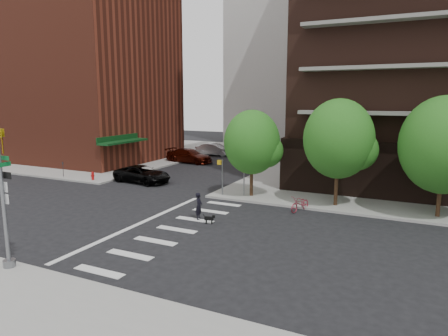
# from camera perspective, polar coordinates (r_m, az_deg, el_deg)

# --- Properties ---
(ground) EXTENTS (120.00, 120.00, 0.00)m
(ground) POSITION_cam_1_polar(r_m,az_deg,el_deg) (24.02, -12.87, -7.58)
(ground) COLOR black
(ground) RESTS_ON ground
(sidewalk_nw) EXTENTS (31.00, 33.00, 0.15)m
(sidewalk_nw) POSITION_cam_1_polar(r_m,az_deg,el_deg) (57.22, -17.50, 2.37)
(sidewalk_nw) COLOR gray
(sidewalk_nw) RESTS_ON ground
(crosswalk) EXTENTS (3.85, 13.00, 0.01)m
(crosswalk) POSITION_cam_1_polar(r_m,az_deg,el_deg) (22.76, -8.47, -8.41)
(crosswalk) COLOR silver
(crosswalk) RESTS_ON ground
(midrise_nw) EXTENTS (21.40, 15.50, 20.00)m
(midrise_nw) POSITION_cam_1_polar(r_m,az_deg,el_deg) (51.19, -20.30, 12.70)
(midrise_nw) COLOR maroon
(midrise_nw) RESTS_ON sidewalk_nw
(tree_a) EXTENTS (4.00, 4.00, 5.90)m
(tree_a) POSITION_cam_1_polar(r_m,az_deg,el_deg) (28.48, 4.00, 3.69)
(tree_a) COLOR #301E11
(tree_a) RESTS_ON sidewalk_ne
(tree_b) EXTENTS (4.50, 4.50, 6.65)m
(tree_b) POSITION_cam_1_polar(r_m,az_deg,el_deg) (26.81, 16.04, 4.02)
(tree_b) COLOR #301E11
(tree_b) RESTS_ON sidewalk_ne
(tree_c) EXTENTS (5.00, 5.00, 6.80)m
(tree_c) POSITION_cam_1_polar(r_m,az_deg,el_deg) (26.49, 28.93, 2.89)
(tree_c) COLOR #301E11
(tree_c) RESTS_ON sidewalk_ne
(traffic_signal) EXTENTS (0.90, 0.75, 6.00)m
(traffic_signal) POSITION_cam_1_polar(r_m,az_deg,el_deg) (18.68, -28.85, -5.02)
(traffic_signal) COLOR slate
(traffic_signal) RESTS_ON sidewalk_s
(pedestrian_signal) EXTENTS (2.18, 0.67, 2.60)m
(pedestrian_signal) POSITION_cam_1_polar(r_m,az_deg,el_deg) (28.94, 0.43, -0.57)
(pedestrian_signal) COLOR slate
(pedestrian_signal) RESTS_ON sidewalk_ne
(fire_hydrant) EXTENTS (0.24, 0.24, 0.73)m
(fire_hydrant) POSITION_cam_1_polar(r_m,az_deg,el_deg) (36.36, -18.25, -1.00)
(fire_hydrant) COLOR #A50C0C
(fire_hydrant) RESTS_ON sidewalk_nw
(parking_meter) EXTENTS (0.10, 0.08, 1.32)m
(parking_meter) POSITION_cam_1_polar(r_m,az_deg,el_deg) (38.78, -22.02, 0.04)
(parking_meter) COLOR black
(parking_meter) RESTS_ON sidewalk_nw
(parked_car_black) EXTENTS (2.91, 5.39, 1.44)m
(parked_car_black) POSITION_cam_1_polar(r_m,az_deg,el_deg) (34.86, -11.60, -0.88)
(parked_car_black) COLOR black
(parked_car_black) RESTS_ON ground
(parked_car_maroon) EXTENTS (2.47, 5.54, 1.58)m
(parked_car_maroon) POSITION_cam_1_polar(r_m,az_deg,el_deg) (44.80, -4.98, 1.75)
(parked_car_maroon) COLOR #380C05
(parked_car_maroon) RESTS_ON ground
(parked_car_silver) EXTENTS (2.00, 4.91, 1.58)m
(parked_car_silver) POSITION_cam_1_polar(r_m,az_deg,el_deg) (50.28, -1.31, 2.67)
(parked_car_silver) COLOR #B4B8BD
(parked_car_silver) RESTS_ON ground
(scooter) EXTENTS (1.22, 2.03, 1.01)m
(scooter) POSITION_cam_1_polar(r_m,az_deg,el_deg) (25.97, 10.83, -5.02)
(scooter) COLOR #9C293D
(scooter) RESTS_ON ground
(dog_walker) EXTENTS (0.66, 0.51, 1.62)m
(dog_walker) POSITION_cam_1_polar(r_m,az_deg,el_deg) (23.81, -3.61, -5.46)
(dog_walker) COLOR black
(dog_walker) RESTS_ON ground
(dog) EXTENTS (0.62, 0.28, 0.52)m
(dog) POSITION_cam_1_polar(r_m,az_deg,el_deg) (23.08, -2.08, -7.20)
(dog) COLOR black
(dog) RESTS_ON ground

